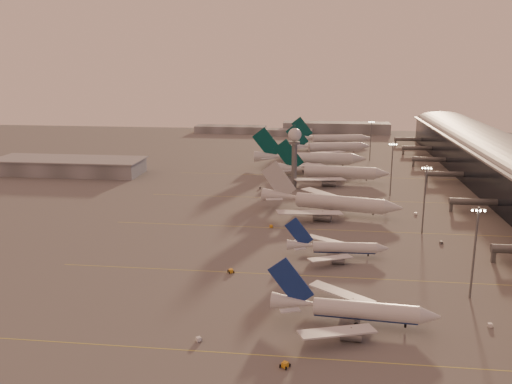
# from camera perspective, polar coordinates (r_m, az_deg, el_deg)

# --- Properties ---
(ground) EXTENTS (700.00, 700.00, 0.00)m
(ground) POSITION_cam_1_polar(r_m,az_deg,el_deg) (152.62, -0.32, -9.99)
(ground) COLOR #5A5858
(ground) RESTS_ON ground
(taxiway_markings) EXTENTS (180.00, 185.25, 0.02)m
(taxiway_markings) POSITION_cam_1_polar(r_m,az_deg,el_deg) (204.40, 10.08, -3.94)
(taxiway_markings) COLOR gold
(taxiway_markings) RESTS_ON ground
(hangar) EXTENTS (82.00, 27.00, 8.50)m
(hangar) POSITION_cam_1_polar(r_m,az_deg,el_deg) (315.92, -19.07, 2.61)
(hangar) COLOR slate
(hangar) RESTS_ON ground
(radar_tower) EXTENTS (6.40, 6.40, 31.10)m
(radar_tower) POSITION_cam_1_polar(r_m,az_deg,el_deg) (262.00, 4.08, 4.85)
(radar_tower) COLOR #5C5E63
(radar_tower) RESTS_ON ground
(mast_a) EXTENTS (3.60, 0.56, 25.00)m
(mast_a) POSITION_cam_1_polar(r_m,az_deg,el_deg) (152.00, 22.03, -5.59)
(mast_a) COLOR #5C5E63
(mast_a) RESTS_ON ground
(mast_b) EXTENTS (3.60, 0.56, 25.00)m
(mast_b) POSITION_cam_1_polar(r_m,az_deg,el_deg) (202.81, 17.32, -0.47)
(mast_b) COLOR #5C5E63
(mast_b) RESTS_ON ground
(mast_c) EXTENTS (3.60, 0.56, 25.00)m
(mast_c) POSITION_cam_1_polar(r_m,az_deg,el_deg) (255.14, 14.09, 2.58)
(mast_c) COLOR #5C5E63
(mast_c) RESTS_ON ground
(mast_d) EXTENTS (3.60, 0.56, 25.00)m
(mast_d) POSITION_cam_1_polar(r_m,az_deg,el_deg) (343.22, 11.98, 5.50)
(mast_d) COLOR #5C5E63
(mast_d) RESTS_ON ground
(distant_horizon) EXTENTS (165.00, 37.50, 9.00)m
(distant_horizon) POSITION_cam_1_polar(r_m,az_deg,el_deg) (467.48, 5.06, 6.67)
(distant_horizon) COLOR slate
(distant_horizon) RESTS_ON ground
(narrowbody_near) EXTENTS (40.58, 32.30, 15.85)m
(narrowbody_near) POSITION_cam_1_polar(r_m,az_deg,el_deg) (133.44, 10.21, -12.36)
(narrowbody_near) COLOR silver
(narrowbody_near) RESTS_ON ground
(narrowbody_mid) EXTENTS (33.11, 26.40, 12.93)m
(narrowbody_mid) POSITION_cam_1_polar(r_m,az_deg,el_deg) (175.67, 8.54, -5.96)
(narrowbody_mid) COLOR silver
(narrowbody_mid) RESTS_ON ground
(widebody_white) EXTENTS (57.74, 45.76, 20.62)m
(widebody_white) POSITION_cam_1_polar(r_m,az_deg,el_deg) (222.99, 7.85, -1.40)
(widebody_white) COLOR silver
(widebody_white) RESTS_ON ground
(greentail_a) EXTENTS (59.55, 47.94, 21.63)m
(greentail_a) POSITION_cam_1_polar(r_m,az_deg,el_deg) (282.09, 7.99, 1.86)
(greentail_a) COLOR silver
(greentail_a) RESTS_ON ground
(greentail_b) EXTENTS (65.20, 52.51, 23.67)m
(greentail_b) POSITION_cam_1_polar(r_m,az_deg,el_deg) (316.05, 5.66, 3.28)
(greentail_b) COLOR silver
(greentail_b) RESTS_ON ground
(greentail_c) EXTENTS (56.30, 44.88, 20.91)m
(greentail_c) POSITION_cam_1_polar(r_m,az_deg,el_deg) (362.71, 7.71, 4.50)
(greentail_c) COLOR silver
(greentail_c) RESTS_ON ground
(greentail_d) EXTENTS (58.39, 46.79, 21.34)m
(greentail_d) POSITION_cam_1_polar(r_m,az_deg,el_deg) (401.16, 8.01, 5.39)
(greentail_d) COLOR silver
(greentail_d) RESTS_ON ground
(gsv_truck_a) EXTENTS (5.38, 4.92, 2.17)m
(gsv_truck_a) POSITION_cam_1_polar(r_m,az_deg,el_deg) (126.21, -5.89, -14.90)
(gsv_truck_a) COLOR silver
(gsv_truck_a) RESTS_ON ground
(gsv_tug_near) EXTENTS (3.98, 4.60, 1.13)m
(gsv_tug_near) POSITION_cam_1_polar(r_m,az_deg,el_deg) (116.65, 3.07, -17.74)
(gsv_tug_near) COLOR orange
(gsv_tug_near) RESTS_ON ground
(gsv_catering_a) EXTENTS (4.75, 2.47, 3.79)m
(gsv_catering_a) POSITION_cam_1_polar(r_m,az_deg,el_deg) (142.21, 23.54, -12.24)
(gsv_catering_a) COLOR silver
(gsv_catering_a) RESTS_ON ground
(gsv_tug_mid) EXTENTS (3.79, 4.49, 1.10)m
(gsv_tug_mid) POSITION_cam_1_polar(r_m,az_deg,el_deg) (162.06, -2.66, -8.32)
(gsv_tug_mid) COLOR orange
(gsv_tug_mid) RESTS_ON ground
(gsv_truck_b) EXTENTS (5.18, 3.44, 1.97)m
(gsv_truck_b) POSITION_cam_1_polar(r_m,az_deg,el_deg) (196.84, 19.02, -4.90)
(gsv_truck_b) COLOR #56585B
(gsv_truck_b) RESTS_ON ground
(gsv_truck_c) EXTENTS (5.69, 4.08, 2.17)m
(gsv_truck_c) POSITION_cam_1_polar(r_m,az_deg,el_deg) (203.60, 1.72, -3.47)
(gsv_truck_c) COLOR orange
(gsv_truck_c) RESTS_ON ground
(gsv_catering_b) EXTENTS (4.93, 2.96, 3.78)m
(gsv_catering_b) POSITION_cam_1_polar(r_m,az_deg,el_deg) (229.10, 16.52, -1.88)
(gsv_catering_b) COLOR silver
(gsv_catering_b) RESTS_ON ground
(gsv_tug_far) EXTENTS (3.25, 3.48, 0.86)m
(gsv_tug_far) POSITION_cam_1_polar(r_m,az_deg,el_deg) (249.01, 8.05, -0.54)
(gsv_tug_far) COLOR silver
(gsv_tug_far) RESTS_ON ground
(gsv_truck_d) EXTENTS (2.54, 5.88, 2.31)m
(gsv_truck_d) POSITION_cam_1_polar(r_m,az_deg,el_deg) (264.34, 0.45, 0.60)
(gsv_truck_d) COLOR #56585B
(gsv_truck_d) RESTS_ON ground
(gsv_tug_hangar) EXTENTS (3.85, 3.48, 0.94)m
(gsv_tug_hangar) POSITION_cam_1_polar(r_m,az_deg,el_deg) (305.92, 11.19, 2.03)
(gsv_tug_hangar) COLOR orange
(gsv_tug_hangar) RESTS_ON ground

